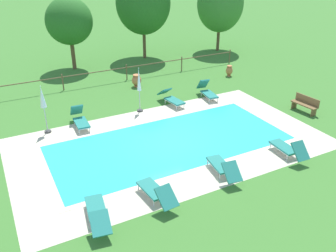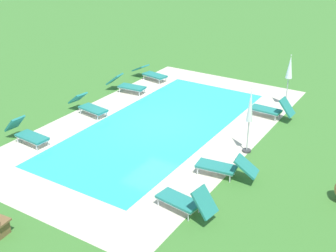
# 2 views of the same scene
# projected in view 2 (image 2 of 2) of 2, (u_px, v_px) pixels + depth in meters

# --- Properties ---
(ground_plane) EXTENTS (160.00, 160.00, 0.00)m
(ground_plane) POSITION_uv_depth(u_px,v_px,m) (159.00, 126.00, 17.88)
(ground_plane) COLOR #3D752D
(pool_deck_paving) EXTENTS (14.07, 7.99, 0.01)m
(pool_deck_paving) POSITION_uv_depth(u_px,v_px,m) (159.00, 126.00, 17.88)
(pool_deck_paving) COLOR beige
(pool_deck_paving) RESTS_ON ground
(swimming_pool_water) EXTENTS (10.82, 4.74, 0.01)m
(swimming_pool_water) POSITION_uv_depth(u_px,v_px,m) (159.00, 126.00, 17.88)
(swimming_pool_water) COLOR #2DB7C6
(swimming_pool_water) RESTS_ON ground
(pool_coping_rim) EXTENTS (11.30, 5.22, 0.01)m
(pool_coping_rim) POSITION_uv_depth(u_px,v_px,m) (159.00, 125.00, 17.88)
(pool_coping_rim) COLOR beige
(pool_coping_rim) RESTS_ON ground
(sun_lounger_north_near_steps) EXTENTS (0.68, 1.89, 0.99)m
(sun_lounger_north_near_steps) POSITION_uv_depth(u_px,v_px,m) (272.00, 109.00, 18.44)
(sun_lounger_north_near_steps) COLOR #237A70
(sun_lounger_north_near_steps) RESTS_ON ground
(sun_lounger_north_mid) EXTENTS (0.88, 2.06, 0.85)m
(sun_lounger_north_mid) POSITION_uv_depth(u_px,v_px,m) (89.00, 106.00, 18.83)
(sun_lounger_north_mid) COLOR #237A70
(sun_lounger_north_mid) RESTS_ON ground
(sun_lounger_north_far) EXTENTS (0.84, 1.91, 1.00)m
(sun_lounger_north_far) POSITION_uv_depth(u_px,v_px,m) (186.00, 201.00, 12.36)
(sun_lounger_north_far) COLOR #237A70
(sun_lounger_north_far) RESTS_ON ground
(sun_lounger_north_end) EXTENTS (0.78, 2.03, 0.86)m
(sun_lounger_north_end) POSITION_uv_depth(u_px,v_px,m) (127.00, 85.00, 21.25)
(sun_lounger_north_end) COLOR #237A70
(sun_lounger_north_end) RESTS_ON ground
(sun_lounger_south_near_corner) EXTENTS (0.72, 1.95, 0.94)m
(sun_lounger_south_near_corner) POSITION_uv_depth(u_px,v_px,m) (27.00, 133.00, 16.36)
(sun_lounger_south_near_corner) COLOR #237A70
(sun_lounger_south_near_corner) RESTS_ON ground
(sun_lounger_south_mid) EXTENTS (0.91, 2.14, 0.72)m
(sun_lounger_south_mid) POSITION_uv_depth(u_px,v_px,m) (151.00, 73.00, 22.96)
(sun_lounger_south_mid) COLOR #237A70
(sun_lounger_south_mid) RESTS_ON ground
(sun_lounger_south_far) EXTENTS (0.85, 2.07, 0.83)m
(sun_lounger_south_far) POSITION_uv_depth(u_px,v_px,m) (225.00, 167.00, 14.15)
(sun_lounger_south_far) COLOR #237A70
(sun_lounger_south_far) RESTS_ON ground
(patio_umbrella_closed_row_west) EXTENTS (0.32, 0.32, 2.48)m
(patio_umbrella_closed_row_west) POSITION_uv_depth(u_px,v_px,m) (250.00, 112.00, 15.19)
(patio_umbrella_closed_row_west) COLOR #383838
(patio_umbrella_closed_row_west) RESTS_ON ground
(patio_umbrella_closed_row_mid_west) EXTENTS (0.32, 0.32, 2.39)m
(patio_umbrella_closed_row_mid_west) POSITION_uv_depth(u_px,v_px,m) (289.00, 71.00, 19.08)
(patio_umbrella_closed_row_mid_west) COLOR #383838
(patio_umbrella_closed_row_mid_west) RESTS_ON ground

